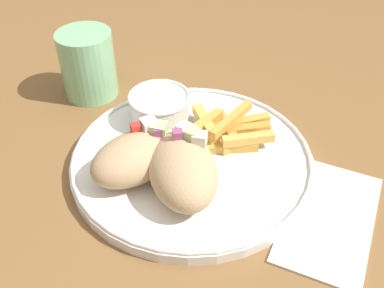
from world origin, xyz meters
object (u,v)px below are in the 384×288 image
Objects in this scene: pita_sandwich_far at (136,157)px; fries_pile at (229,130)px; sauce_ramekin at (160,106)px; water_glass at (88,67)px; plate at (192,159)px; pita_sandwich_near at (183,169)px.

pita_sandwich_far is 0.13m from fries_pile.
sauce_ramekin is at bearing 102.76° from fries_pile.
water_glass reaches higher than pita_sandwich_far.
water_glass reaches higher than sauce_ramekin.
plate is 2.16× the size of pita_sandwich_near.
plate is 3.60× the size of sauce_ramekin.
pita_sandwich_near is 1.67× the size of sauce_ramekin.
plate is 0.06m from pita_sandwich_near.
water_glass is (-0.01, 0.24, 0.02)m from fries_pile.
sauce_ramekin is (0.04, 0.08, 0.03)m from plate.
water_glass reaches higher than fries_pile.
fries_pile reaches higher than plate.
pita_sandwich_far is 1.02× the size of fries_pile.
plate is 0.09m from sauce_ramekin.
fries_pile is at bearing -77.24° from sauce_ramekin.
pita_sandwich_far is (-0.01, 0.06, -0.00)m from pita_sandwich_near.
pita_sandwich_far is 0.21m from water_glass.
pita_sandwich_near is 0.11m from fries_pile.
pita_sandwich_near is 0.06m from pita_sandwich_far.
sauce_ramekin is at bearing -93.00° from water_glass.
pita_sandwich_near is at bearing -155.18° from plate.
water_glass is at bearing 22.67° from pita_sandwich_near.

